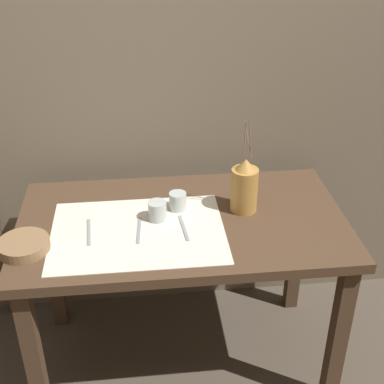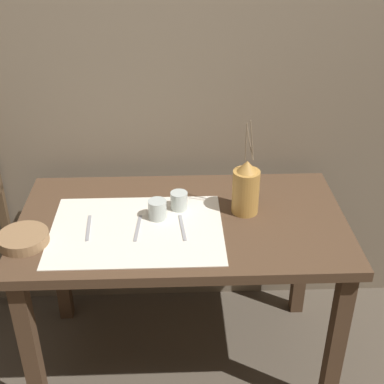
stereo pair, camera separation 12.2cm
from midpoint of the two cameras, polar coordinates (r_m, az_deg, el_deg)
ground_plane at (r=2.55m, az=-2.32°, el=-17.14°), size 12.00×12.00×0.00m
stone_wall_back at (r=2.30m, az=-3.82°, el=12.99°), size 7.00×0.06×2.40m
wooden_table at (r=2.13m, az=-2.68°, el=-5.27°), size 1.27×0.71×0.75m
linen_cloth at (r=2.01m, az=-7.52°, el=-4.27°), size 0.64×0.47×0.00m
pitcher_with_flowers at (r=2.08m, az=3.94°, el=0.54°), size 0.10×0.10×0.39m
wooden_bowl at (r=2.00m, az=-19.20°, el=-5.45°), size 0.18×0.18×0.04m
glass_tumbler_near at (r=2.05m, az=-5.43°, el=-2.03°), size 0.07×0.07×0.08m
glass_tumbler_far at (r=2.11m, az=-3.19°, el=-1.01°), size 0.07×0.07×0.07m
knife_center at (r=2.04m, az=-12.64°, el=-4.22°), size 0.02×0.17×0.00m
fork_inner at (r=2.01m, az=-7.40°, el=-4.09°), size 0.02×0.17×0.00m
fork_outer at (r=2.01m, az=-2.49°, el=-3.85°), size 0.03×0.17×0.00m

